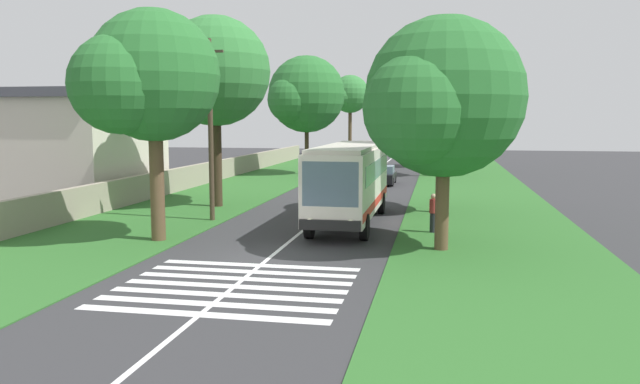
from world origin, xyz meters
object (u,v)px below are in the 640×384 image
(roadside_tree_right_2, at_px, (435,98))
(utility_pole, at_px, (211,128))
(trailing_car_1, at_px, (354,168))
(trailing_minibus_0, at_px, (367,151))
(roadside_tree_left_3, at_px, (305,96))
(roadside_tree_right_3, at_px, (440,93))
(roadside_tree_right_1, at_px, (440,102))
(roadside_building, at_px, (81,144))
(roadside_tree_right_0, at_px, (438,98))
(pedestrian, at_px, (433,213))
(coach_bus, at_px, (350,179))
(trailing_car_0, at_px, (383,176))
(roadside_tree_left_1, at_px, (149,80))
(roadside_tree_left_2, at_px, (350,95))
(roadside_tree_left_0, at_px, (213,75))

(roadside_tree_right_2, xyz_separation_m, utility_pole, (-25.87, 10.34, -2.14))
(trailing_car_1, relative_size, trailing_minibus_0, 0.72)
(roadside_tree_left_3, height_order, roadside_tree_right_3, roadside_tree_left_3)
(trailing_car_1, height_order, roadside_tree_right_3, roadside_tree_right_3)
(roadside_tree_right_2, bearing_deg, roadside_tree_right_1, -179.16)
(utility_pole, height_order, roadside_building, utility_pole)
(roadside_tree_right_0, xyz_separation_m, roadside_tree_right_3, (-31.03, -0.27, -0.74))
(trailing_minibus_0, height_order, pedestrian, trailing_minibus_0)
(trailing_car_1, relative_size, roadside_tree_right_3, 0.46)
(coach_bus, relative_size, trailing_car_0, 2.60)
(trailing_car_0, xyz_separation_m, pedestrian, (-19.80, -3.96, 0.24))
(roadside_tree_left_3, distance_m, roadside_tree_right_1, 32.33)
(trailing_minibus_0, relative_size, roadside_tree_right_2, 0.65)
(roadside_tree_left_1, relative_size, pedestrian, 5.45)
(roadside_tree_left_2, height_order, pedestrian, roadside_tree_left_2)
(roadside_tree_left_1, xyz_separation_m, roadside_tree_right_1, (0.56, -11.33, -0.92))
(roadside_tree_left_0, height_order, roadside_tree_right_3, roadside_tree_left_0)
(roadside_tree_right_0, bearing_deg, roadside_tree_left_2, 30.57)
(roadside_tree_right_2, height_order, roadside_building, roadside_tree_right_2)
(trailing_car_0, height_order, roadside_tree_left_1, roadside_tree_left_1)
(roadside_tree_left_1, height_order, roadside_tree_left_3, roadside_tree_left_3)
(trailing_minibus_0, height_order, utility_pole, utility_pole)
(coach_bus, relative_size, pedestrian, 6.60)
(trailing_car_0, distance_m, roadside_tree_left_0, 17.38)
(roadside_tree_right_2, bearing_deg, coach_bus, 171.89)
(roadside_tree_left_2, height_order, roadside_tree_right_0, roadside_tree_left_2)
(roadside_tree_left_0, bearing_deg, roadside_tree_right_3, -89.10)
(trailing_car_0, height_order, roadside_tree_right_0, roadside_tree_right_0)
(trailing_minibus_0, distance_m, pedestrian, 39.06)
(roadside_tree_right_0, bearing_deg, trailing_minibus_0, 81.32)
(roadside_tree_left_3, height_order, roadside_building, roadside_tree_left_3)
(roadside_tree_right_2, relative_size, utility_pole, 1.07)
(trailing_minibus_0, distance_m, roadside_tree_right_0, 9.15)
(roadside_tree_left_3, bearing_deg, roadside_building, 150.32)
(utility_pole, bearing_deg, roadside_tree_right_2, -21.78)
(roadside_tree_right_1, bearing_deg, trailing_minibus_0, 10.25)
(roadside_tree_left_1, bearing_deg, roadside_building, 40.89)
(roadside_tree_right_0, relative_size, pedestrian, 5.71)
(trailing_car_1, xyz_separation_m, roadside_tree_left_0, (-21.05, 5.01, 6.67))
(roadside_tree_left_1, height_order, utility_pole, roadside_tree_left_1)
(trailing_minibus_0, height_order, roadside_building, roadside_building)
(trailing_car_0, bearing_deg, roadside_building, 122.21)
(trailing_car_1, xyz_separation_m, roadside_tree_right_0, (10.17, -7.09, 6.34))
(roadside_tree_right_3, bearing_deg, roadside_tree_left_2, 13.34)
(roadside_tree_left_3, height_order, utility_pole, roadside_tree_left_3)
(roadside_tree_left_0, xyz_separation_m, utility_pole, (-4.70, -1.60, -2.82))
(trailing_car_1, relative_size, roadside_tree_left_0, 0.41)
(pedestrian, bearing_deg, roadside_tree_left_3, 23.25)
(trailing_car_1, height_order, roadside_building, roadside_building)
(roadside_tree_left_1, relative_size, roadside_tree_right_0, 0.95)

